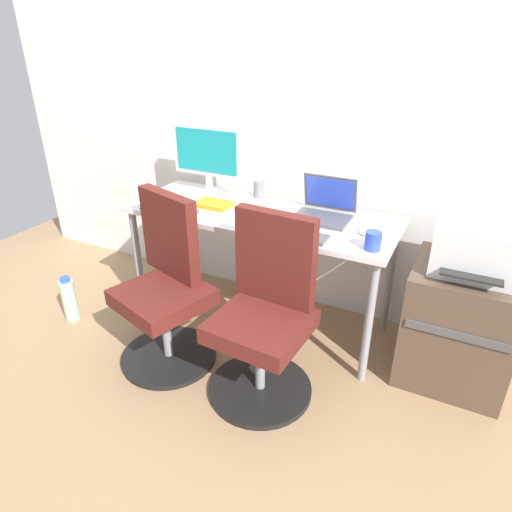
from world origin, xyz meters
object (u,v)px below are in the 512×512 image
office_chair_left (167,290)px  desktop_monitor (208,155)px  water_bottle_on_floor (69,299)px  open_laptop (325,208)px  office_chair_right (265,318)px  printer (477,248)px  coffee_mug (373,241)px  side_cabinet (458,324)px

office_chair_left → desktop_monitor: desktop_monitor is taller
water_bottle_on_floor → open_laptop: open_laptop is taller
office_chair_right → printer: size_ratio=2.35×
water_bottle_on_floor → desktop_monitor: bearing=47.2°
water_bottle_on_floor → office_chair_right: bearing=0.9°
office_chair_left → water_bottle_on_floor: bearing=-178.6°
office_chair_left → printer: bearing=19.9°
office_chair_right → desktop_monitor: size_ratio=1.96×
office_chair_left → desktop_monitor: 0.91m
open_laptop → desktop_monitor: bearing=175.5°
office_chair_right → open_laptop: open_laptop is taller
water_bottle_on_floor → coffee_mug: bearing=10.8°
side_cabinet → open_laptop: 0.94m
office_chair_right → printer: bearing=31.4°
office_chair_left → office_chair_right: bearing=0.3°
office_chair_left → office_chair_right: same height
side_cabinet → printer: (0.00, -0.00, 0.44)m
water_bottle_on_floor → open_laptop: bearing=23.8°
side_cabinet → printer: size_ratio=1.62×
water_bottle_on_floor → side_cabinet: bearing=13.7°
open_laptop → office_chair_right: bearing=-96.4°
side_cabinet → printer: bearing=-90.0°
water_bottle_on_floor → printer: bearing=13.7°
water_bottle_on_floor → open_laptop: size_ratio=1.00×
printer → desktop_monitor: bearing=174.5°
desktop_monitor → water_bottle_on_floor: bearing=-132.8°
office_chair_left → open_laptop: (0.67, 0.62, 0.38)m
office_chair_left → side_cabinet: (1.47, 0.53, -0.10)m
side_cabinet → coffee_mug: (-0.45, -0.21, 0.47)m
office_chair_right → coffee_mug: 0.64m
office_chair_right → water_bottle_on_floor: size_ratio=3.03×
coffee_mug → side_cabinet: bearing=24.8°
coffee_mug → office_chair_right: bearing=-142.2°
office_chair_right → desktop_monitor: (-0.74, 0.68, 0.58)m
open_laptop → printer: bearing=-6.6°
side_cabinet → water_bottle_on_floor: side_cabinet is taller
office_chair_right → water_bottle_on_floor: (-1.39, -0.02, -0.28)m
office_chair_right → open_laptop: 0.73m
office_chair_right → side_cabinet: bearing=31.5°
printer → desktop_monitor: desktop_monitor is taller
office_chair_right → open_laptop: (0.07, 0.62, 0.38)m
office_chair_left → desktop_monitor: bearing=101.0°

